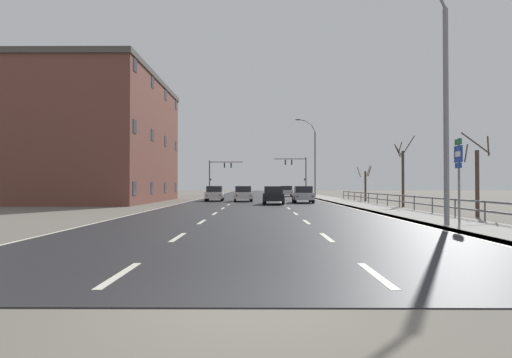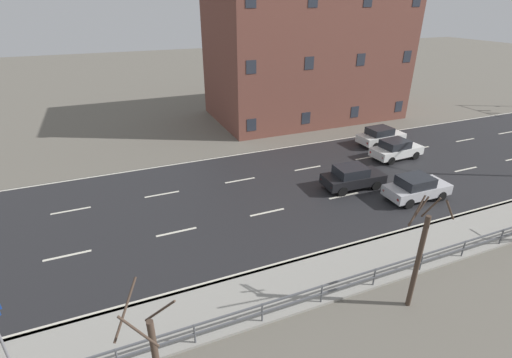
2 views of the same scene
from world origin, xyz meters
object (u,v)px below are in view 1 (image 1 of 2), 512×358
Objects in this scene: brick_building at (105,140)px; street_lamp_midground at (314,159)px; highway_sign at (459,170)px; traffic_signal_left at (218,171)px; street_lamp_foreground at (442,101)px; car_far_right at (303,194)px; car_near_right at (286,191)px; traffic_signal_right at (298,169)px; car_distant at (243,194)px; car_near_left at (274,195)px; car_mid_centre at (215,193)px.

street_lamp_midground is at bearing 29.05° from brick_building.
traffic_signal_left is (-14.87, 50.89, 1.70)m from highway_sign.
highway_sign is (0.93, 0.64, -2.67)m from street_lamp_foreground.
highway_sign is at bearing -88.50° from street_lamp_midground.
traffic_signal_left is 1.39× the size of car_far_right.
car_near_right is (-4.21, 42.67, -1.49)m from highway_sign.
traffic_signal_right is at bearing 93.47° from street_lamp_midground.
highway_sign is at bearing 34.39° from street_lamp_foreground.
car_distant is at bearing 111.35° from highway_sign.
street_lamp_foreground is 2.90m from highway_sign.
car_distant is at bearing -78.88° from traffic_signal_left.
car_far_right is (2.82, 2.78, 0.00)m from car_near_left.
brick_building reaches higher than traffic_signal_left.
car_mid_centre is 0.22× the size of brick_building.
car_far_right is at bearing -89.30° from car_near_right.
highway_sign is 0.58× the size of traffic_signal_right.
street_lamp_foreground reaches higher than car_mid_centre.
traffic_signal_right is at bearing -4.17° from traffic_signal_left.
traffic_signal_left is (-13.11, 0.96, -0.26)m from traffic_signal_right.
traffic_signal_right is at bearing 63.00° from car_mid_centre.
brick_building reaches higher than street_lamp_foreground.
car_distant is (-5.57, -17.67, 0.00)m from car_near_right.
street_lamp_midground is 2.48× the size of car_mid_centre.
car_mid_centre is at bearing 159.29° from car_distant.
street_lamp_midground is 0.54× the size of brick_building.
car_distant is 0.22× the size of brick_building.
car_near_left is (8.00, -32.09, -3.19)m from traffic_signal_left.
street_lamp_midground is at bearing 50.55° from car_distant.
traffic_signal_left is 33.23m from car_near_left.
brick_building is at bearing 164.75° from car_near_left.
car_near_left is 1.01× the size of car_far_right.
car_far_right is at bearing -101.32° from street_lamp_midground.
street_lamp_foreground is at bearing -68.34° from car_mid_centre.
traffic_signal_right is 1.49× the size of car_mid_centre.
street_lamp_midground is at bearing 74.99° from car_near_left.
car_far_right is 20.57m from brick_building.
street_lamp_foreground reaches higher than highway_sign.
highway_sign is 50.01m from traffic_signal_right.
brick_building reaches higher than car_far_right.
street_lamp_midground is 37.08m from highway_sign.
traffic_signal_right is (-0.83, 50.57, -0.71)m from street_lamp_foreground.
street_lamp_midground is at bearing 90.06° from street_lamp_foreground.
traffic_signal_left is at bearing 71.61° from brick_building.
street_lamp_foreground is at bearing -70.05° from car_near_left.
car_distant is at bearing -19.96° from car_mid_centre.
street_lamp_foreground is at bearing -89.06° from traffic_signal_right.
car_near_left is 9.27m from car_mid_centre.
car_near_right is (-2.45, -7.27, -3.45)m from traffic_signal_right.
traffic_signal_left is 26.58m from car_distant.
street_lamp_foreground is at bearing -74.05° from car_distant.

